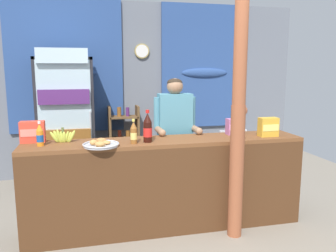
{
  "coord_description": "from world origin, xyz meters",
  "views": [
    {
      "loc": [
        -0.84,
        -2.92,
        1.72
      ],
      "look_at": [
        0.04,
        0.79,
        1.08
      ],
      "focal_mm": 36.53,
      "sensor_mm": 36.0,
      "label": 1
    }
  ],
  "objects_px": {
    "stall_counter": "(169,178)",
    "soda_bottle_cola": "(148,129)",
    "snack_box_wafer": "(234,127)",
    "plastic_lawn_chair": "(228,153)",
    "drink_fridge": "(66,113)",
    "banana_bunch": "(63,137)",
    "snack_box_choco_powder": "(268,127)",
    "timber_post": "(238,111)",
    "soda_bottle_orange_soda": "(40,136)",
    "soda_bottle_iced_tea": "(134,133)",
    "pastry_tray": "(101,144)",
    "shopkeeper": "(175,128)",
    "snack_box_crackers": "(33,132)",
    "bottle_shelf_rack": "(124,140)"
  },
  "relations": [
    {
      "from": "timber_post",
      "to": "snack_box_choco_powder",
      "type": "distance_m",
      "value": 0.61
    },
    {
      "from": "pastry_tray",
      "to": "soda_bottle_orange_soda",
      "type": "bearing_deg",
      "value": 164.73
    },
    {
      "from": "drink_fridge",
      "to": "soda_bottle_iced_tea",
      "type": "relative_size",
      "value": 8.04
    },
    {
      "from": "timber_post",
      "to": "snack_box_choco_powder",
      "type": "height_order",
      "value": "timber_post"
    },
    {
      "from": "drink_fridge",
      "to": "soda_bottle_orange_soda",
      "type": "xyz_separation_m",
      "value": [
        -0.16,
        -1.64,
        -0.01
      ]
    },
    {
      "from": "snack_box_wafer",
      "to": "pastry_tray",
      "type": "height_order",
      "value": "snack_box_wafer"
    },
    {
      "from": "soda_bottle_cola",
      "to": "soda_bottle_iced_tea",
      "type": "height_order",
      "value": "soda_bottle_cola"
    },
    {
      "from": "drink_fridge",
      "to": "bottle_shelf_rack",
      "type": "relative_size",
      "value": 1.75
    },
    {
      "from": "stall_counter",
      "to": "snack_box_choco_powder",
      "type": "height_order",
      "value": "snack_box_choco_powder"
    },
    {
      "from": "banana_bunch",
      "to": "shopkeeper",
      "type": "bearing_deg",
      "value": 14.89
    },
    {
      "from": "shopkeeper",
      "to": "pastry_tray",
      "type": "bearing_deg",
      "value": -145.88
    },
    {
      "from": "shopkeeper",
      "to": "snack_box_crackers",
      "type": "height_order",
      "value": "shopkeeper"
    },
    {
      "from": "drink_fridge",
      "to": "shopkeeper",
      "type": "distance_m",
      "value": 1.77
    },
    {
      "from": "shopkeeper",
      "to": "snack_box_choco_powder",
      "type": "xyz_separation_m",
      "value": [
        0.93,
        -0.53,
        0.07
      ]
    },
    {
      "from": "drink_fridge",
      "to": "snack_box_crackers",
      "type": "xyz_separation_m",
      "value": [
        -0.25,
        -1.44,
        -0.01
      ]
    },
    {
      "from": "soda_bottle_cola",
      "to": "snack_box_choco_powder",
      "type": "height_order",
      "value": "soda_bottle_cola"
    },
    {
      "from": "timber_post",
      "to": "soda_bottle_iced_tea",
      "type": "distance_m",
      "value": 1.06
    },
    {
      "from": "soda_bottle_cola",
      "to": "pastry_tray",
      "type": "distance_m",
      "value": 0.5
    },
    {
      "from": "soda_bottle_orange_soda",
      "to": "pastry_tray",
      "type": "height_order",
      "value": "soda_bottle_orange_soda"
    },
    {
      "from": "shopkeeper",
      "to": "snack_box_crackers",
      "type": "xyz_separation_m",
      "value": [
        -1.56,
        -0.26,
        0.07
      ]
    },
    {
      "from": "drink_fridge",
      "to": "snack_box_crackers",
      "type": "bearing_deg",
      "value": -99.92
    },
    {
      "from": "shopkeeper",
      "to": "snack_box_wafer",
      "type": "xyz_separation_m",
      "value": [
        0.61,
        -0.34,
        0.06
      ]
    },
    {
      "from": "snack_box_choco_powder",
      "to": "snack_box_crackers",
      "type": "bearing_deg",
      "value": 173.71
    },
    {
      "from": "plastic_lawn_chair",
      "to": "soda_bottle_orange_soda",
      "type": "relative_size",
      "value": 3.55
    },
    {
      "from": "soda_bottle_orange_soda",
      "to": "pastry_tray",
      "type": "bearing_deg",
      "value": -15.27
    },
    {
      "from": "pastry_tray",
      "to": "plastic_lawn_chair",
      "type": "bearing_deg",
      "value": 34.03
    },
    {
      "from": "snack_box_wafer",
      "to": "plastic_lawn_chair",
      "type": "bearing_deg",
      "value": 69.24
    },
    {
      "from": "soda_bottle_cola",
      "to": "timber_post",
      "type": "bearing_deg",
      "value": -18.18
    },
    {
      "from": "soda_bottle_cola",
      "to": "stall_counter",
      "type": "bearing_deg",
      "value": -8.04
    },
    {
      "from": "stall_counter",
      "to": "plastic_lawn_chair",
      "type": "relative_size",
      "value": 3.44
    },
    {
      "from": "soda_bottle_iced_tea",
      "to": "snack_box_wafer",
      "type": "bearing_deg",
      "value": 10.14
    },
    {
      "from": "shopkeeper",
      "to": "snack_box_choco_powder",
      "type": "height_order",
      "value": "shopkeeper"
    },
    {
      "from": "drink_fridge",
      "to": "shopkeeper",
      "type": "bearing_deg",
      "value": -42.13
    },
    {
      "from": "timber_post",
      "to": "soda_bottle_iced_tea",
      "type": "height_order",
      "value": "timber_post"
    },
    {
      "from": "pastry_tray",
      "to": "soda_bottle_cola",
      "type": "bearing_deg",
      "value": 10.22
    },
    {
      "from": "timber_post",
      "to": "snack_box_choco_powder",
      "type": "xyz_separation_m",
      "value": [
        0.49,
        0.27,
        -0.22
      ]
    },
    {
      "from": "timber_post",
      "to": "shopkeeper",
      "type": "xyz_separation_m",
      "value": [
        -0.44,
        0.81,
        -0.29
      ]
    },
    {
      "from": "snack_box_choco_powder",
      "to": "snack_box_crackers",
      "type": "height_order",
      "value": "snack_box_crackers"
    },
    {
      "from": "stall_counter",
      "to": "soda_bottle_cola",
      "type": "bearing_deg",
      "value": 171.96
    },
    {
      "from": "pastry_tray",
      "to": "stall_counter",
      "type": "bearing_deg",
      "value": 4.57
    },
    {
      "from": "shopkeeper",
      "to": "soda_bottle_cola",
      "type": "bearing_deg",
      "value": -128.94
    },
    {
      "from": "pastry_tray",
      "to": "banana_bunch",
      "type": "relative_size",
      "value": 1.3
    },
    {
      "from": "soda_bottle_orange_soda",
      "to": "snack_box_wafer",
      "type": "bearing_deg",
      "value": 3.05
    },
    {
      "from": "drink_fridge",
      "to": "snack_box_choco_powder",
      "type": "height_order",
      "value": "drink_fridge"
    },
    {
      "from": "timber_post",
      "to": "snack_box_crackers",
      "type": "relative_size",
      "value": 11.41
    },
    {
      "from": "snack_box_wafer",
      "to": "bottle_shelf_rack",
      "type": "bearing_deg",
      "value": 121.08
    },
    {
      "from": "timber_post",
      "to": "soda_bottle_cola",
      "type": "xyz_separation_m",
      "value": [
        -0.86,
        0.28,
        -0.19
      ]
    },
    {
      "from": "drink_fridge",
      "to": "banana_bunch",
      "type": "bearing_deg",
      "value": -88.33
    },
    {
      "from": "bottle_shelf_rack",
      "to": "snack_box_crackers",
      "type": "height_order",
      "value": "snack_box_crackers"
    },
    {
      "from": "drink_fridge",
      "to": "pastry_tray",
      "type": "height_order",
      "value": "drink_fridge"
    }
  ]
}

